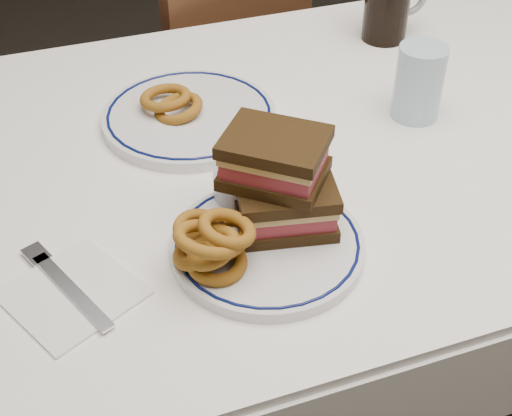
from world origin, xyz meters
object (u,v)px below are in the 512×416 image
object	(u,v)px
reuben_sandwich	(280,181)
far_plate	(189,117)
chair_far	(211,70)
main_plate	(267,245)
beer_mug	(389,2)

from	to	relation	value
reuben_sandwich	far_plate	xyz separation A→B (m)	(-0.04, 0.29, -0.07)
chair_far	reuben_sandwich	world-z (taller)	chair_far
main_plate	beer_mug	distance (m)	0.64
chair_far	main_plate	bearing A→B (deg)	-101.75
reuben_sandwich	far_plate	distance (m)	0.30
beer_mug	chair_far	bearing A→B (deg)	118.14
main_plate	reuben_sandwich	world-z (taller)	reuben_sandwich
chair_far	main_plate	world-z (taller)	chair_far
main_plate	far_plate	distance (m)	0.32
chair_far	reuben_sandwich	distance (m)	0.95
main_plate	beer_mug	bearing A→B (deg)	49.14
chair_far	main_plate	distance (m)	0.96
chair_far	reuben_sandwich	xyz separation A→B (m)	(-0.16, -0.87, 0.33)
beer_mug	far_plate	bearing A→B (deg)	-159.45
beer_mug	main_plate	bearing A→B (deg)	-130.86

